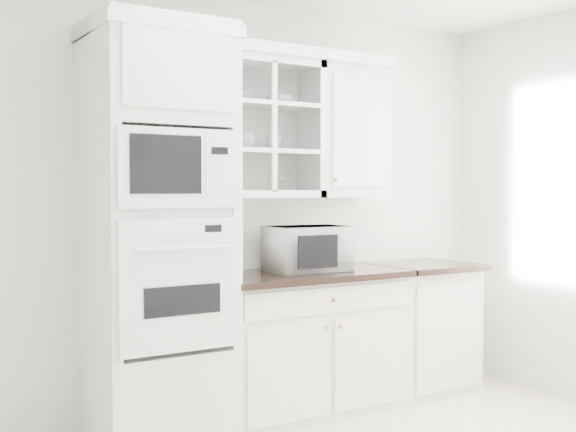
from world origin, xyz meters
TOP-DOWN VIEW (x-y plane):
  - room_shell at (0.00, 0.43)m, footprint 4.00×3.50m
  - oven_column at (-0.75, 1.42)m, footprint 0.76×0.68m
  - base_cabinet_run at (0.28, 1.45)m, footprint 1.32×0.67m
  - extra_base_cabinet at (1.28, 1.45)m, footprint 0.72×0.67m
  - upper_cabinet_glass at (0.03, 1.58)m, footprint 0.80×0.33m
  - upper_cabinet_solid at (0.71, 1.58)m, footprint 0.55×0.33m
  - crown_molding at (-0.07, 1.56)m, footprint 2.14×0.38m
  - countertop_microwave at (0.29, 1.45)m, footprint 0.54×0.47m
  - bowl_a at (-0.18, 1.60)m, footprint 0.28×0.28m
  - bowl_b at (0.16, 1.57)m, footprint 0.19×0.19m
  - cup_a at (-0.10, 1.57)m, footprint 0.14×0.14m
  - cup_b at (0.11, 1.57)m, footprint 0.13×0.13m

SIDE VIEW (x-z plane):
  - base_cabinet_run at x=0.28m, z-range 0.00..0.92m
  - extra_base_cabinet at x=1.28m, z-range 0.00..0.92m
  - countertop_microwave at x=0.29m, z-range 0.92..1.22m
  - oven_column at x=-0.75m, z-range 0.00..2.40m
  - cup_b at x=0.11m, z-range 1.71..1.81m
  - cup_a at x=-0.10m, z-range 1.71..1.81m
  - room_shell at x=0.00m, z-range 0.43..3.13m
  - upper_cabinet_glass at x=0.03m, z-range 1.40..2.30m
  - upper_cabinet_solid at x=0.71m, z-range 1.40..2.30m
  - bowl_b at x=0.16m, z-range 2.01..2.06m
  - bowl_a at x=-0.18m, z-range 2.01..2.07m
  - crown_molding at x=-0.07m, z-range 2.30..2.37m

